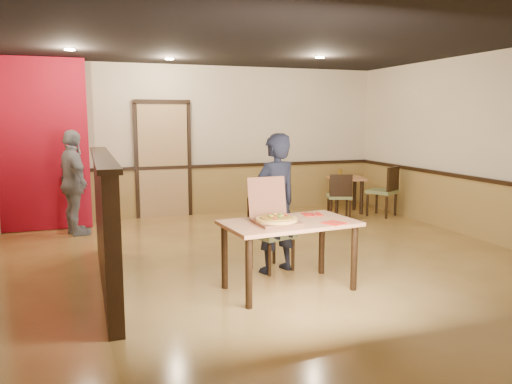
# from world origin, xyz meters

# --- Properties ---
(floor) EXTENTS (7.00, 7.00, 0.00)m
(floor) POSITION_xyz_m (0.00, 0.00, 0.00)
(floor) COLOR tan
(floor) RESTS_ON ground
(ceiling) EXTENTS (7.00, 7.00, 0.00)m
(ceiling) POSITION_xyz_m (0.00, 0.00, 2.80)
(ceiling) COLOR black
(ceiling) RESTS_ON wall_back
(wall_back) EXTENTS (7.00, 0.00, 7.00)m
(wall_back) POSITION_xyz_m (0.00, 3.50, 1.40)
(wall_back) COLOR beige
(wall_back) RESTS_ON floor
(wall_right) EXTENTS (0.00, 7.00, 7.00)m
(wall_right) POSITION_xyz_m (3.50, 0.00, 1.40)
(wall_right) COLOR beige
(wall_right) RESTS_ON floor
(wainscot_back) EXTENTS (7.00, 0.04, 0.90)m
(wainscot_back) POSITION_xyz_m (0.00, 3.47, 0.45)
(wainscot_back) COLOR olive
(wainscot_back) RESTS_ON floor
(chair_rail_back) EXTENTS (7.00, 0.06, 0.06)m
(chair_rail_back) POSITION_xyz_m (0.00, 3.45, 0.92)
(chair_rail_back) COLOR black
(chair_rail_back) RESTS_ON wall_back
(wainscot_right) EXTENTS (0.04, 7.00, 0.90)m
(wainscot_right) POSITION_xyz_m (3.47, 0.00, 0.45)
(wainscot_right) COLOR olive
(wainscot_right) RESTS_ON floor
(chair_rail_right) EXTENTS (0.06, 7.00, 0.06)m
(chair_rail_right) POSITION_xyz_m (3.45, 0.00, 0.92)
(chair_rail_right) COLOR black
(chair_rail_right) RESTS_ON wall_right
(back_door) EXTENTS (0.90, 0.06, 2.10)m
(back_door) POSITION_xyz_m (-0.80, 3.46, 1.05)
(back_door) COLOR tan
(back_door) RESTS_ON wall_back
(booth_partition) EXTENTS (0.20, 3.10, 1.44)m
(booth_partition) POSITION_xyz_m (-2.00, -0.20, 0.74)
(booth_partition) COLOR black
(booth_partition) RESTS_ON floor
(red_accent_panel) EXTENTS (1.60, 0.20, 2.78)m
(red_accent_panel) POSITION_xyz_m (-2.90, 3.00, 1.40)
(red_accent_panel) COLOR #A30B1F
(red_accent_panel) RESTS_ON floor
(spot_a) EXTENTS (0.14, 0.14, 0.02)m
(spot_a) POSITION_xyz_m (-2.30, 1.80, 2.78)
(spot_a) COLOR #FFF2B2
(spot_a) RESTS_ON ceiling
(spot_b) EXTENTS (0.14, 0.14, 0.02)m
(spot_b) POSITION_xyz_m (-0.80, 2.50, 2.78)
(spot_b) COLOR #FFF2B2
(spot_b) RESTS_ON ceiling
(spot_c) EXTENTS (0.14, 0.14, 0.02)m
(spot_c) POSITION_xyz_m (1.40, 1.50, 2.78)
(spot_c) COLOR #FFF2B2
(spot_c) RESTS_ON ceiling
(main_table) EXTENTS (1.48, 0.94, 0.75)m
(main_table) POSITION_xyz_m (-0.15, -1.00, 0.64)
(main_table) COLOR tan
(main_table) RESTS_ON floor
(diner_chair) EXTENTS (0.55, 0.55, 0.89)m
(diner_chair) POSITION_xyz_m (-0.10, -0.22, 0.49)
(diner_chair) COLOR olive
(diner_chair) RESTS_ON floor
(side_chair_left) EXTENTS (0.53, 0.53, 0.84)m
(side_chair_left) POSITION_xyz_m (2.15, 2.11, 0.46)
(side_chair_left) COLOR olive
(side_chair_left) RESTS_ON floor
(side_chair_right) EXTENTS (0.64, 0.64, 0.94)m
(side_chair_right) POSITION_xyz_m (3.11, 2.11, 0.51)
(side_chair_right) COLOR olive
(side_chair_right) RESTS_ON floor
(side_table) EXTENTS (0.78, 0.78, 0.69)m
(side_table) POSITION_xyz_m (2.62, 2.72, 0.52)
(side_table) COLOR tan
(side_table) RESTS_ON floor
(diner) EXTENTS (0.70, 0.57, 1.67)m
(diner) POSITION_xyz_m (-0.07, -0.37, 0.83)
(diner) COLOR black
(diner) RESTS_ON floor
(passerby) EXTENTS (0.70, 1.05, 1.66)m
(passerby) POSITION_xyz_m (-2.35, 2.44, 0.83)
(passerby) COLOR gray
(passerby) RESTS_ON floor
(pizza_box) EXTENTS (0.46, 0.53, 0.46)m
(pizza_box) POSITION_xyz_m (-0.33, -1.02, 0.81)
(pizza_box) COLOR brown
(pizza_box) RESTS_ON main_table
(pizza) EXTENTS (0.49, 0.49, 0.03)m
(pizza) POSITION_xyz_m (-0.32, -1.07, 0.80)
(pizza) COLOR #F4C058
(pizza) RESTS_ON pizza_box
(napkin_near) EXTENTS (0.27, 0.27, 0.01)m
(napkin_near) POSITION_xyz_m (0.26, -1.24, 0.75)
(napkin_near) COLOR red
(napkin_near) RESTS_ON main_table
(napkin_far) EXTENTS (0.24, 0.24, 0.01)m
(napkin_far) POSITION_xyz_m (0.24, -0.73, 0.75)
(napkin_far) COLOR red
(napkin_far) RESTS_ON main_table
(condiment) EXTENTS (0.06, 0.06, 0.15)m
(condiment) POSITION_xyz_m (2.55, 2.83, 0.76)
(condiment) COLOR brown
(condiment) RESTS_ON side_table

